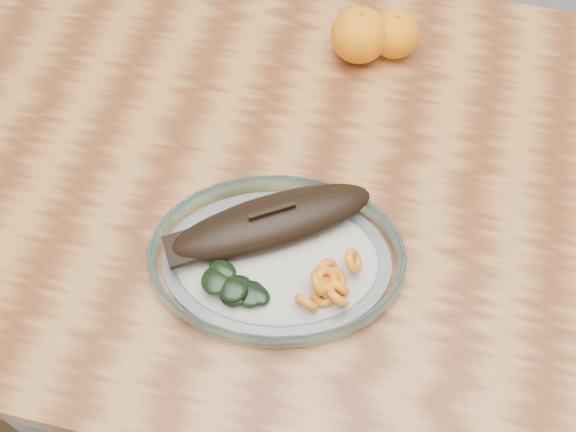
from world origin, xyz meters
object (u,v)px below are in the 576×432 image
at_px(orange_left, 359,35).
at_px(plated_meal, 277,255).
at_px(dining_table, 318,214).
at_px(orange_right, 395,34).

bearing_deg(orange_left, plated_meal, -95.30).
relative_size(dining_table, orange_right, 16.31).
bearing_deg(plated_meal, orange_left, 73.30).
xyz_separation_m(dining_table, plated_meal, (-0.03, -0.14, 0.12)).
bearing_deg(plated_meal, orange_right, 66.43).
bearing_deg(orange_left, dining_table, -92.04).
height_order(plated_meal, orange_right, plated_meal).
height_order(dining_table, plated_meal, plated_meal).
height_order(dining_table, orange_left, orange_left).
relative_size(orange_left, orange_right, 1.16).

